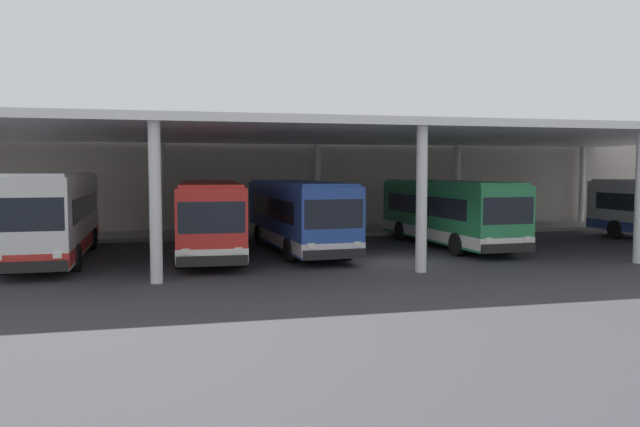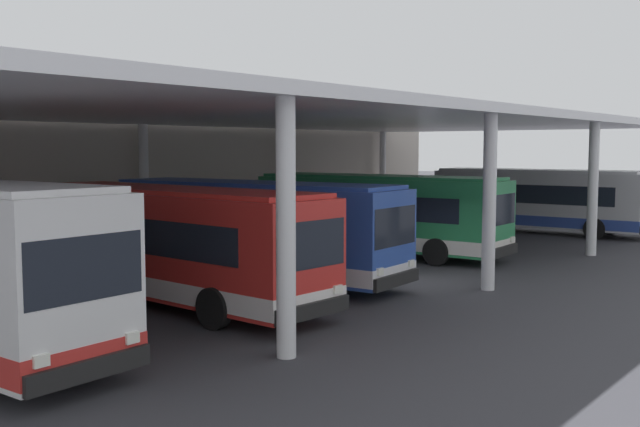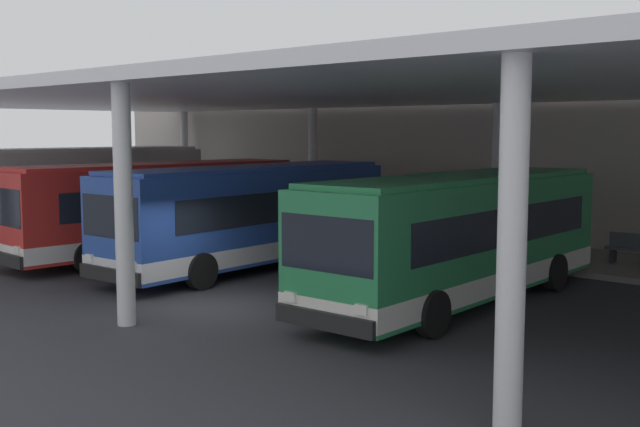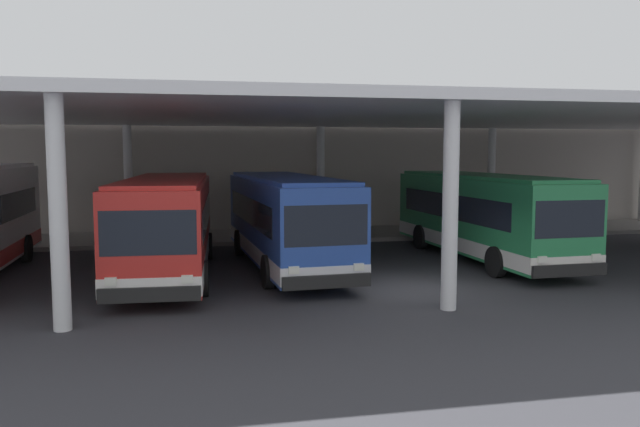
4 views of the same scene
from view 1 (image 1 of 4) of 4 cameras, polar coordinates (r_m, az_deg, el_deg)
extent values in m
plane|color=#333338|center=(25.01, 7.06, -4.47)|extent=(200.00, 200.00, 0.00)
cube|color=gray|center=(36.14, 0.47, -1.67)|extent=(42.00, 4.50, 0.18)
cube|color=#ADA399|center=(39.12, -0.69, 3.59)|extent=(48.00, 1.60, 6.75)
cube|color=silver|center=(29.99, 3.41, 7.31)|extent=(40.00, 17.00, 0.30)
cylinder|color=silver|center=(20.66, -14.98, 0.95)|extent=(0.40, 0.40, 5.25)
cylinder|color=silver|center=(36.65, -14.40, 2.26)|extent=(0.40, 0.40, 5.25)
cylinder|color=silver|center=(22.44, 9.37, 1.27)|extent=(0.40, 0.40, 5.25)
cylinder|color=silver|center=(37.68, -0.18, 2.43)|extent=(0.40, 0.40, 5.25)
cylinder|color=silver|center=(27.40, 27.48, 1.36)|extent=(0.40, 0.40, 5.25)
cylinder|color=silver|center=(40.83, 12.56, 2.46)|extent=(0.40, 0.40, 5.25)
cylinder|color=silver|center=(45.67, 23.04, 2.39)|extent=(0.40, 0.40, 5.25)
cube|color=white|center=(27.57, -23.38, -0.01)|extent=(2.77, 11.26, 3.10)
cube|color=red|center=(27.67, -23.31, -2.49)|extent=(2.79, 11.28, 0.50)
cube|color=black|center=(27.70, -23.35, 0.63)|extent=(2.76, 9.24, 0.90)
cube|color=black|center=(22.08, -25.48, -0.09)|extent=(2.30, 0.18, 1.10)
cube|color=black|center=(22.17, -25.39, -4.49)|extent=(2.45, 0.22, 0.36)
cube|color=white|center=(27.51, -23.47, 3.34)|extent=(2.56, 10.80, 0.12)
cube|color=yellow|center=(22.07, -25.55, 2.56)|extent=(1.75, 0.16, 0.28)
cube|color=white|center=(21.99, -23.10, -3.57)|extent=(0.28, 0.09, 0.20)
cylinder|color=black|center=(24.52, -27.30, -3.88)|extent=(0.30, 1.01, 1.00)
cylinder|color=black|center=(24.12, -21.59, -3.84)|extent=(0.30, 1.01, 1.00)
cylinder|color=black|center=(30.91, -24.73, -2.25)|extent=(0.30, 1.01, 1.00)
cylinder|color=black|center=(30.59, -20.20, -2.19)|extent=(0.30, 1.01, 1.00)
cube|color=red|center=(26.78, -10.13, -0.28)|extent=(3.01, 10.51, 2.70)
cube|color=white|center=(26.87, -10.10, -2.40)|extent=(3.03, 10.53, 0.50)
cube|color=black|center=(26.91, -10.14, 0.38)|extent=(2.96, 8.64, 0.90)
cube|color=black|center=(21.62, -9.97, -0.37)|extent=(2.30, 0.23, 1.10)
cube|color=black|center=(21.69, -9.92, -4.34)|extent=(2.45, 0.28, 0.36)
cube|color=red|center=(26.71, -10.17, 2.74)|extent=(2.79, 10.09, 0.12)
cube|color=yellow|center=(21.60, -10.00, 1.81)|extent=(1.75, 0.21, 0.28)
cube|color=white|center=(21.66, -12.32, -3.45)|extent=(0.28, 0.09, 0.20)
cube|color=white|center=(21.69, -7.55, -3.38)|extent=(0.28, 0.09, 0.20)
cylinder|color=black|center=(23.71, -12.96, -3.79)|extent=(0.33, 1.01, 1.00)
cylinder|color=black|center=(23.74, -7.03, -3.71)|extent=(0.33, 1.01, 1.00)
cylinder|color=black|center=(29.75, -12.53, -2.20)|extent=(0.33, 1.01, 1.00)
cylinder|color=black|center=(29.77, -7.81, -2.14)|extent=(0.33, 1.01, 1.00)
cube|color=#284CA8|center=(27.92, -2.06, -0.04)|extent=(3.13, 10.53, 2.70)
cube|color=silver|center=(28.01, -2.06, -2.08)|extent=(3.15, 10.55, 0.50)
cube|color=black|center=(28.04, -2.14, 0.59)|extent=(3.05, 8.67, 0.90)
cube|color=black|center=(22.97, 1.27, -0.05)|extent=(2.30, 0.26, 1.10)
cube|color=black|center=(23.04, 1.34, -3.79)|extent=(2.46, 0.31, 0.36)
cube|color=#2A50B0|center=(27.85, -2.07, 2.85)|extent=(2.90, 10.11, 0.12)
cube|color=yellow|center=(22.96, 1.25, 2.00)|extent=(1.75, 0.23, 0.28)
cube|color=white|center=(22.74, -0.82, -3.00)|extent=(0.28, 0.10, 0.20)
cube|color=white|center=(23.31, 3.44, -2.84)|extent=(0.28, 0.10, 0.20)
cylinder|color=black|center=(24.63, -2.86, -3.40)|extent=(0.34, 1.02, 1.00)
cylinder|color=black|center=(25.33, 2.53, -3.19)|extent=(0.34, 1.02, 1.00)
cylinder|color=black|center=(30.52, -5.68, -1.97)|extent=(0.34, 1.02, 1.00)
cylinder|color=black|center=(31.09, -1.24, -1.84)|extent=(0.34, 1.02, 1.00)
cube|color=#28844C|center=(30.40, 11.71, 0.21)|extent=(2.89, 10.49, 2.70)
cube|color=white|center=(30.49, 11.68, -1.66)|extent=(2.91, 10.51, 0.50)
cube|color=black|center=(30.52, 11.58, 0.79)|extent=(2.86, 8.62, 0.90)
cube|color=black|center=(25.93, 16.97, 0.24)|extent=(2.30, 0.21, 1.10)
cube|color=black|center=(26.00, 17.01, -3.07)|extent=(2.45, 0.25, 0.36)
cube|color=#2A8B50|center=(30.34, 11.74, 2.87)|extent=(2.67, 10.06, 0.12)
cube|color=yellow|center=(25.92, 16.97, 2.06)|extent=(1.75, 0.19, 0.28)
cube|color=white|center=(25.49, 15.31, -2.38)|extent=(0.28, 0.09, 0.20)
cube|color=white|center=(26.46, 18.65, -2.22)|extent=(0.28, 0.09, 0.20)
cylinder|color=black|center=(27.11, 12.51, -2.81)|extent=(0.32, 1.01, 1.00)
cylinder|color=black|center=(28.34, 16.88, -2.59)|extent=(0.32, 1.01, 1.00)
cylinder|color=black|center=(32.56, 7.44, -1.61)|extent=(0.32, 1.01, 1.00)
cylinder|color=black|center=(33.59, 11.28, -1.48)|extent=(0.32, 1.01, 1.00)
cylinder|color=black|center=(36.75, 25.64, -1.33)|extent=(0.29, 1.00, 1.00)
cube|color=#4C515B|center=(37.92, 8.99, -0.63)|extent=(1.80, 0.44, 0.08)
cube|color=#4C515B|center=(38.08, 8.88, -0.23)|extent=(1.80, 0.06, 0.44)
cube|color=#2D2D33|center=(37.67, 8.00, -0.99)|extent=(0.10, 0.36, 0.45)
cube|color=#2D2D33|center=(38.21, 9.95, -0.94)|extent=(0.10, 0.36, 0.45)
camera|label=2|loc=(16.05, -61.23, 3.92)|focal=42.12mm
camera|label=3|loc=(25.64, 50.55, 3.77)|focal=43.35mm
camera|label=4|loc=(6.48, 8.13, 6.60)|focal=35.09mm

